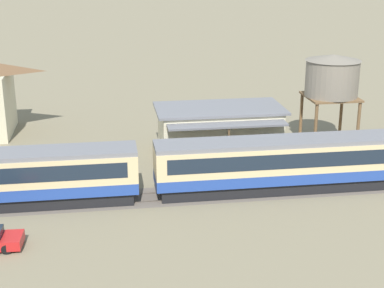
# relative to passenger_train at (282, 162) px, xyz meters

# --- Properties ---
(passenger_train) EXTENTS (96.52, 3.03, 3.96)m
(passenger_train) POSITION_rel_passenger_train_xyz_m (0.00, 0.00, 0.00)
(passenger_train) COLOR #234293
(passenger_train) RESTS_ON ground_plane
(railway_track) EXTENTS (154.27, 3.60, 0.04)m
(railway_track) POSITION_rel_passenger_train_xyz_m (3.91, 0.00, -2.19)
(railway_track) COLOR #665B51
(railway_track) RESTS_ON ground_plane
(station_building) EXTENTS (11.07, 7.13, 4.08)m
(station_building) POSITION_rel_passenger_train_xyz_m (-2.92, 9.16, -0.13)
(station_building) COLOR beige
(station_building) RESTS_ON ground_plane
(water_tower) EXTENTS (4.79, 4.79, 8.52)m
(water_tower) POSITION_rel_passenger_train_xyz_m (6.84, 8.55, 4.38)
(water_tower) COLOR brown
(water_tower) RESTS_ON ground_plane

